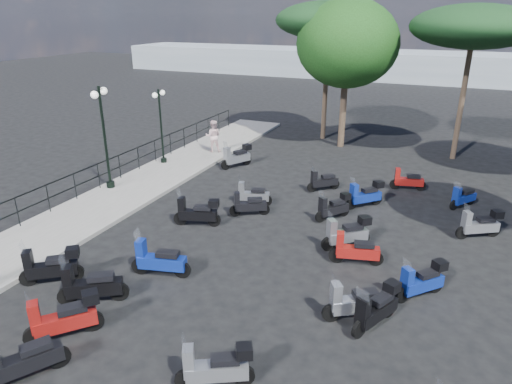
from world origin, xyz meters
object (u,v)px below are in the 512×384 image
at_px(scooter_7, 24,361).
at_px(scooter_8, 91,286).
at_px(scooter_21, 347,233).
at_px(pedestrian_far, 213,136).
at_px(scooter_20, 354,303).
at_px(broadleaf_tree, 348,44).
at_px(scooter_14, 355,251).
at_px(scooter_13, 216,367).
at_px(scooter_22, 407,181).
at_px(scooter_28, 463,198).
at_px(lamp_post_2, 161,122).
at_px(pine_0, 474,27).
at_px(scooter_1, 64,318).
at_px(scooter_9, 197,213).
at_px(scooter_2, 51,267).
at_px(scooter_19, 376,309).
at_px(lamp_post_1, 104,131).
at_px(scooter_3, 159,261).
at_px(scooter_26, 422,281).
at_px(scooter_27, 480,225).
at_px(scooter_10, 249,205).
at_px(scooter_4, 252,195).
at_px(scooter_5, 237,157).
at_px(scooter_16, 365,195).
at_px(scooter_11, 323,181).
at_px(scooter_15, 333,207).
at_px(pine_2, 329,21).

bearing_deg(scooter_7, scooter_8, -44.47).
distance_m(scooter_8, scooter_21, 7.91).
bearing_deg(scooter_21, pedestrian_far, 8.73).
bearing_deg(scooter_20, pedestrian_far, 9.77).
height_order(scooter_21, broadleaf_tree, broadleaf_tree).
bearing_deg(scooter_14, scooter_13, 151.06).
bearing_deg(scooter_22, scooter_28, -129.84).
relative_size(lamp_post_2, pine_0, 0.48).
height_order(scooter_1, scooter_28, scooter_1).
relative_size(scooter_9, scooter_21, 1.19).
height_order(lamp_post_2, scooter_14, lamp_post_2).
height_order(scooter_2, scooter_19, scooter_2).
bearing_deg(lamp_post_1, scooter_7, -78.98).
xyz_separation_m(scooter_9, scooter_28, (8.74, 5.62, -0.11)).
xyz_separation_m(lamp_post_1, pine_0, (13.45, 10.91, 3.93)).
bearing_deg(scooter_3, scooter_1, 157.74).
distance_m(scooter_26, scooter_27, 4.72).
distance_m(scooter_20, scooter_27, 6.82).
distance_m(scooter_7, scooter_8, 2.77).
bearing_deg(scooter_21, lamp_post_2, 23.53).
height_order(scooter_10, scooter_13, scooter_13).
relative_size(scooter_4, scooter_5, 0.92).
relative_size(lamp_post_2, scooter_21, 2.58).
bearing_deg(scooter_9, scooter_16, -69.14).
bearing_deg(scooter_20, lamp_post_1, 35.88).
distance_m(scooter_22, broadleaf_tree, 8.79).
bearing_deg(scooter_7, scooter_9, -54.75).
xyz_separation_m(scooter_8, scooter_19, (7.06, 2.01, -0.00)).
xyz_separation_m(scooter_2, scooter_11, (5.06, 10.09, -0.10)).
bearing_deg(lamp_post_1, scooter_5, 34.27).
height_order(scooter_1, scooter_20, scooter_1).
height_order(scooter_8, scooter_21, scooter_8).
height_order(lamp_post_2, scooter_8, lamp_post_2).
height_order(scooter_2, scooter_20, scooter_2).
xyz_separation_m(lamp_post_2, scooter_19, (12.02, -8.62, -1.72)).
distance_m(scooter_22, scooter_28, 2.50).
distance_m(scooter_10, scooter_26, 7.12).
distance_m(pedestrian_far, scooter_13, 16.59).
distance_m(scooter_15, scooter_21, 2.24).
xyz_separation_m(pedestrian_far, scooter_3, (4.41, -11.44, -0.51)).
distance_m(pedestrian_far, scooter_19, 15.49).
bearing_deg(scooter_4, lamp_post_2, 48.10).
bearing_deg(scooter_20, scooter_3, 60.27).
xyz_separation_m(scooter_26, broadleaf_tree, (-5.57, 13.84, 5.13)).
height_order(lamp_post_1, scooter_1, lamp_post_1).
bearing_deg(scooter_10, scooter_20, -162.35).
height_order(scooter_3, scooter_4, scooter_3).
xyz_separation_m(scooter_4, scooter_16, (4.16, 1.59, 0.08)).
bearing_deg(pedestrian_far, pine_2, -151.86).
distance_m(scooter_3, scooter_22, 11.66).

